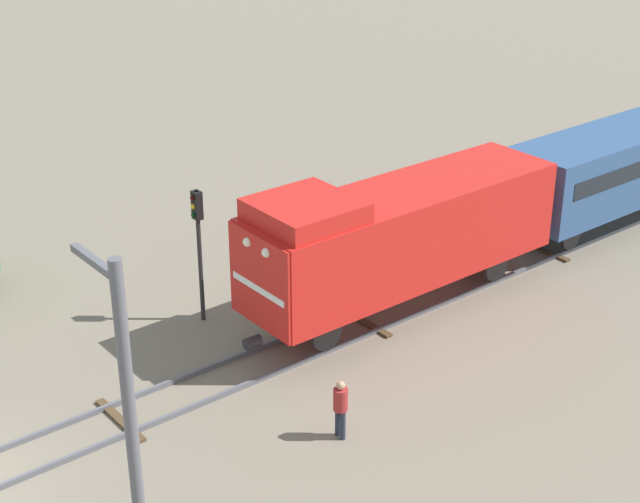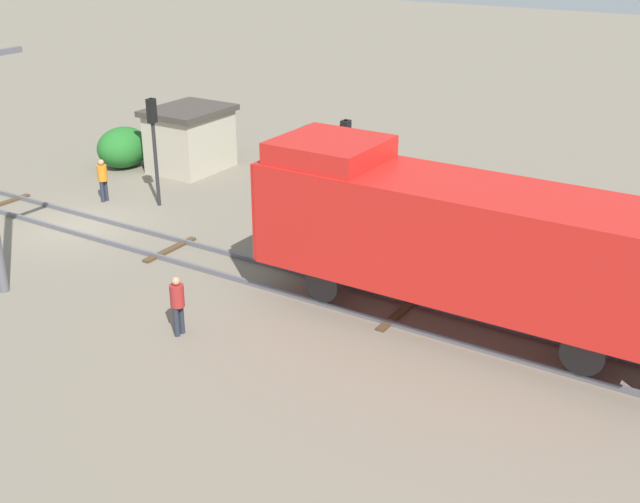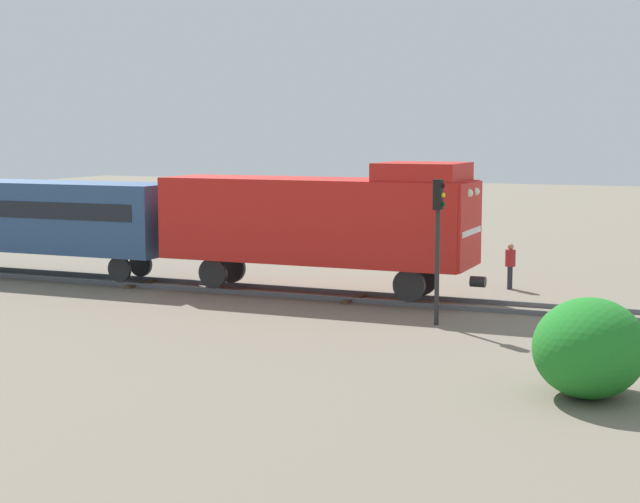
% 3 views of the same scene
% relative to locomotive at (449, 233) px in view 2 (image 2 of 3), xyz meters
% --- Properties ---
extents(ground_plane, '(155.44, 155.44, 0.00)m').
position_rel_locomotive_xyz_m(ground_plane, '(0.00, -14.28, -2.77)').
color(ground_plane, '#756B5B').
extents(railway_track, '(2.40, 103.63, 0.16)m').
position_rel_locomotive_xyz_m(railway_track, '(0.00, -14.28, -2.70)').
color(railway_track, '#595960').
rests_on(railway_track, ground).
extents(locomotive, '(2.90, 11.60, 4.60)m').
position_rel_locomotive_xyz_m(locomotive, '(0.00, 0.00, 0.00)').
color(locomotive, red).
rests_on(locomotive, railway_track).
extents(traffic_signal_near, '(0.32, 0.34, 4.16)m').
position_rel_locomotive_xyz_m(traffic_signal_near, '(-3.20, -13.42, 0.12)').
color(traffic_signal_near, '#262628').
rests_on(traffic_signal_near, ground).
extents(traffic_signal_mid, '(0.32, 0.34, 4.38)m').
position_rel_locomotive_xyz_m(traffic_signal_mid, '(-3.40, -5.18, 0.26)').
color(traffic_signal_mid, '#262628').
rests_on(traffic_signal_mid, ground).
extents(worker_near_track, '(0.38, 0.38, 1.70)m').
position_rel_locomotive_xyz_m(worker_near_track, '(-2.40, -15.53, -1.78)').
color(worker_near_track, '#262B38').
rests_on(worker_near_track, ground).
extents(worker_by_signal, '(0.38, 0.38, 1.70)m').
position_rel_locomotive_xyz_m(worker_by_signal, '(4.20, -5.81, -1.78)').
color(worker_by_signal, '#262B38').
rests_on(worker_by_signal, ground).
extents(relay_hut, '(3.50, 2.90, 2.74)m').
position_rel_locomotive_xyz_m(relay_hut, '(-7.50, -15.46, -1.38)').
color(relay_hut, '#B2A893').
rests_on(relay_hut, ground).
extents(bush_near, '(3.01, 2.46, 2.19)m').
position_rel_locomotive_xyz_m(bush_near, '(-9.89, -10.47, -1.68)').
color(bush_near, '#217C26').
rests_on(bush_near, ground).
extents(bush_mid, '(2.46, 2.02, 1.79)m').
position_rel_locomotive_xyz_m(bush_mid, '(-6.14, -18.19, -1.88)').
color(bush_mid, '#226926').
rests_on(bush_mid, ground).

